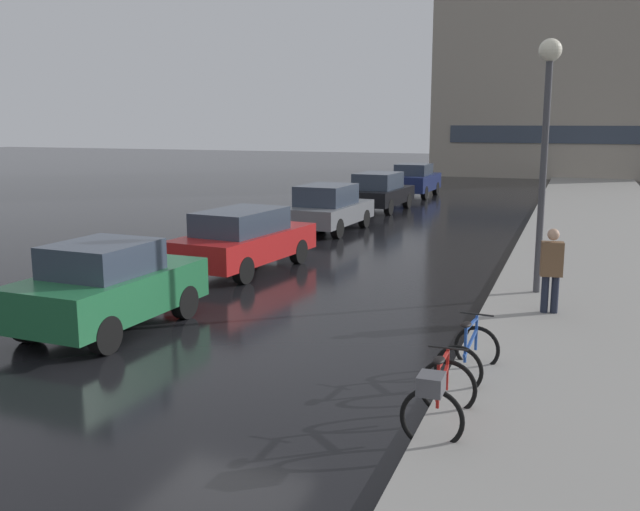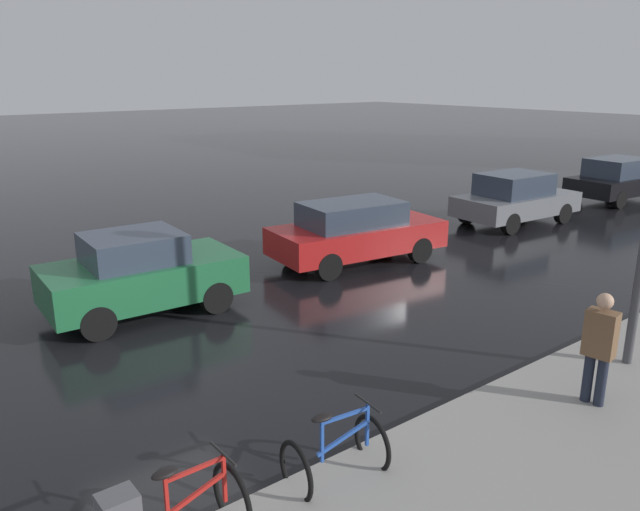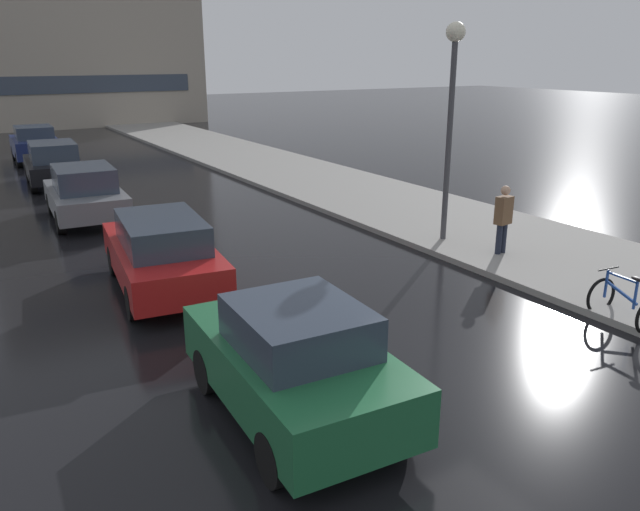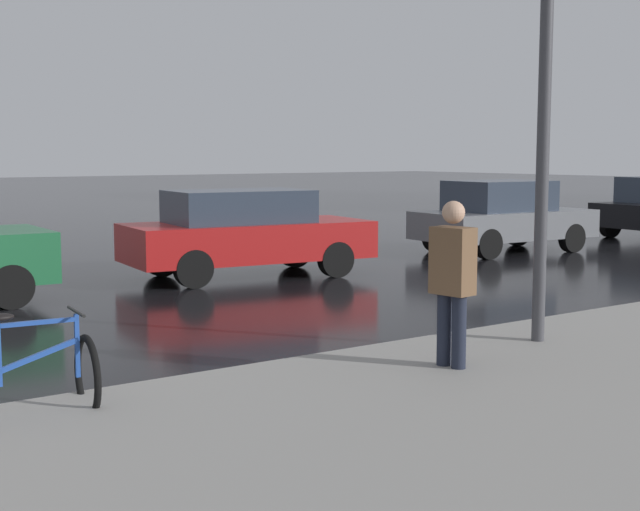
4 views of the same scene
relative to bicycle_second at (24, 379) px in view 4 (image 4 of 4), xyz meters
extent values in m
torus|color=black|center=(0.06, 0.51, -0.04)|extent=(0.70, 0.14, 0.70)
cube|color=#234CA8|center=(0.05, 0.43, 0.23)|extent=(0.04, 0.04, 0.53)
cube|color=#234CA8|center=(0.01, 0.13, 0.45)|extent=(0.10, 0.62, 0.04)
cube|color=#234CA8|center=(0.01, 0.10, 0.17)|extent=(0.11, 0.70, 0.26)
cylinder|color=black|center=(0.05, 0.43, 0.51)|extent=(0.50, 0.08, 0.03)
cylinder|color=black|center=(-5.58, 1.54, -0.07)|extent=(0.25, 0.65, 0.64)
cube|color=#AD1919|center=(-6.45, 5.97, 0.26)|extent=(2.31, 4.50, 0.66)
cube|color=#2D3847|center=(-6.47, 5.80, 0.87)|extent=(1.76, 2.57, 0.57)
cylinder|color=black|center=(-7.09, 7.40, -0.07)|extent=(0.29, 0.66, 0.64)
cylinder|color=black|center=(-5.49, 7.21, -0.07)|extent=(0.29, 0.66, 0.64)
cylinder|color=black|center=(-7.41, 4.74, -0.07)|extent=(0.29, 0.66, 0.64)
cylinder|color=black|center=(-5.81, 4.55, -0.07)|extent=(0.29, 0.66, 0.64)
cube|color=slate|center=(-6.58, 12.68, 0.23)|extent=(2.14, 4.13, 0.61)
cube|color=#2D3847|center=(-6.59, 12.51, 0.87)|extent=(1.68, 2.20, 0.66)
cylinder|color=black|center=(-7.35, 13.97, -0.07)|extent=(0.26, 0.65, 0.64)
cylinder|color=black|center=(-5.66, 13.87, -0.07)|extent=(0.26, 0.65, 0.64)
cylinder|color=black|center=(-7.50, 11.48, -0.07)|extent=(0.26, 0.65, 0.64)
cylinder|color=black|center=(-5.82, 11.38, -0.07)|extent=(0.26, 0.65, 0.64)
cylinder|color=black|center=(-7.38, 17.55, -0.07)|extent=(0.26, 0.65, 0.64)
cylinder|color=#1E2333|center=(0.87, 3.80, 0.04)|extent=(0.14, 0.14, 0.85)
cylinder|color=#1E2333|center=(1.05, 3.83, 0.04)|extent=(0.14, 0.14, 0.85)
cube|color=brown|center=(0.96, 3.82, 0.78)|extent=(0.43, 0.29, 0.65)
sphere|color=tan|center=(0.96, 3.82, 1.25)|extent=(0.22, 0.22, 0.22)
cylinder|color=#424247|center=(0.64, 5.44, 2.07)|extent=(0.14, 0.14, 4.92)
camera|label=1|loc=(1.34, -9.95, 3.35)|focal=40.00mm
camera|label=2|loc=(4.74, -3.92, 4.15)|focal=35.00mm
camera|label=3|loc=(-9.95, -5.96, 4.18)|focal=35.00mm
camera|label=4|loc=(7.10, -2.13, 1.81)|focal=50.00mm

